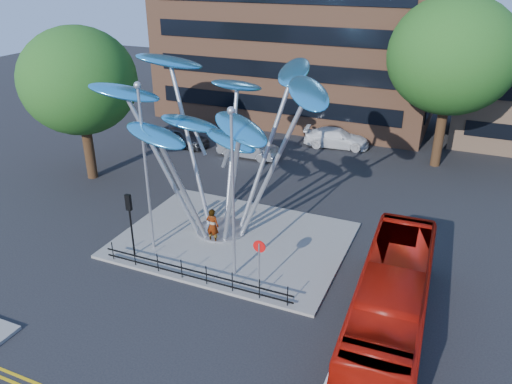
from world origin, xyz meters
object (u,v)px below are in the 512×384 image
at_px(street_lamp_right, 233,180).
at_px(pedestrian, 213,226).
at_px(leaf_sculpture, 218,114).
at_px(red_bus, 391,302).
at_px(parked_car_mid, 248,147).
at_px(tree_right, 452,56).
at_px(traffic_light_island, 130,212).
at_px(tree_left, 79,81).
at_px(parked_car_left, 183,137).
at_px(street_lamp_left, 145,155).
at_px(parked_car_right, 336,138).
at_px(no_entry_sign_island, 259,256).

relative_size(street_lamp_right, pedestrian, 4.19).
height_order(leaf_sculpture, red_bus, leaf_sculpture).
bearing_deg(street_lamp_right, parked_car_mid, 111.90).
height_order(street_lamp_right, pedestrian, street_lamp_right).
bearing_deg(tree_right, parked_car_mid, -163.53).
height_order(traffic_light_island, red_bus, traffic_light_island).
xyz_separation_m(tree_left, parked_car_left, (2.48, 8.25, -6.02)).
distance_m(pedestrian, parked_car_left, 16.19).
relative_size(street_lamp_left, traffic_light_island, 2.57).
xyz_separation_m(traffic_light_island, parked_car_right, (5.13, 20.50, -1.85)).
height_order(street_lamp_left, no_entry_sign_island, street_lamp_left).
height_order(leaf_sculpture, pedestrian, leaf_sculpture).
distance_m(no_entry_sign_island, red_bus, 6.09).
xyz_separation_m(tree_left, pedestrian, (12.13, -4.75, -5.65)).
bearing_deg(parked_car_mid, tree_right, -74.03).
height_order(no_entry_sign_island, red_bus, red_bus).
distance_m(tree_right, parked_car_right, 10.76).
distance_m(parked_car_left, parked_car_mid, 5.99).
xyz_separation_m(street_lamp_left, parked_car_right, (4.63, 19.50, -4.59)).
distance_m(street_lamp_right, pedestrian, 5.13).
distance_m(street_lamp_right, traffic_light_island, 6.05).
relative_size(street_lamp_right, red_bus, 0.74).
bearing_deg(red_bus, street_lamp_left, 170.28).
relative_size(leaf_sculpture, pedestrian, 6.42).
height_order(street_lamp_left, pedestrian, street_lamp_left).
distance_m(leaf_sculpture, parked_car_right, 17.56).
bearing_deg(tree_left, red_bus, -20.38).
relative_size(tree_left, leaf_sculpture, 0.81).
xyz_separation_m(red_bus, parked_car_left, (-19.56, 16.43, -0.78)).
distance_m(red_bus, parked_car_left, 25.56).
bearing_deg(red_bus, pedestrian, 158.82).
relative_size(tree_left, street_lamp_left, 1.17).
bearing_deg(parked_car_mid, street_lamp_right, -158.60).
height_order(tree_left, street_lamp_right, tree_left).
bearing_deg(street_lamp_left, parked_car_mid, 94.06).
bearing_deg(traffic_light_island, leaf_sculpture, 54.96).
bearing_deg(parked_car_right, leaf_sculpture, 164.10).
bearing_deg(parked_car_mid, street_lamp_left, -176.44).
xyz_separation_m(street_lamp_right, no_entry_sign_island, (1.50, -0.48, -3.28)).
xyz_separation_m(no_entry_sign_island, parked_car_right, (-1.87, 20.48, -1.05)).
bearing_deg(leaf_sculpture, pedestrian, -81.98).
relative_size(parked_car_left, parked_car_right, 0.86).
height_order(parked_car_mid, parked_car_right, parked_car_mid).
bearing_deg(street_lamp_left, tree_left, 145.62).
bearing_deg(street_lamp_left, red_bus, -7.66).
distance_m(street_lamp_right, red_bus, 8.41).
distance_m(tree_left, parked_car_left, 10.51).
xyz_separation_m(traffic_light_island, red_bus, (13.04, -0.69, -1.06)).
bearing_deg(parked_car_right, parked_car_mid, 123.23).
height_order(tree_right, street_lamp_left, tree_right).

